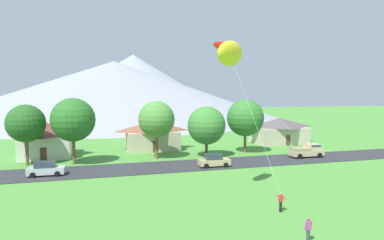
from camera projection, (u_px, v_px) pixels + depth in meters
road_strip at (168, 167)px, 45.16m from camera, size 160.00×7.22×0.08m
mountain_west_ridge at (133, 84)px, 172.48m from camera, size 98.67×98.67×29.73m
mountain_far_west_ridge at (115, 89)px, 137.49m from camera, size 133.50×133.50×23.02m
house_leftmost at (279, 130)px, 66.82m from camera, size 10.67×7.45×4.97m
house_left_center at (47, 139)px, 52.52m from camera, size 7.90×8.30×5.38m
house_right_center at (152, 135)px, 59.01m from camera, size 9.55×7.10×5.06m
tree_near_left at (245, 118)px, 55.85m from camera, size 6.20×6.20×8.93m
tree_left_of_center at (207, 125)px, 51.99m from camera, size 5.96×5.96×7.91m
tree_center at (26, 124)px, 45.77m from camera, size 5.21×5.21×8.42m
tree_right_of_center at (156, 119)px, 50.45m from camera, size 5.52×5.52×8.76m
tree_near_right at (73, 120)px, 46.31m from camera, size 6.07×6.07×9.30m
parked_car_silver_west_end at (46, 169)px, 40.13m from camera, size 4.26×2.19×1.68m
parked_car_tan_mid_west at (214, 161)px, 45.04m from camera, size 4.27×2.21×1.68m
pickup_truck_sand_west_side at (307, 151)px, 51.70m from camera, size 5.26×2.44×1.99m
kite_flyer_with_kite at (230, 54)px, 30.95m from camera, size 5.03×6.98×14.87m
watcher_person at (308, 229)px, 22.30m from camera, size 0.56×0.24×1.68m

